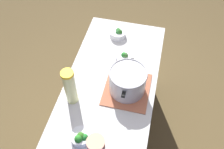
{
  "coord_description": "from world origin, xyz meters",
  "views": [
    {
      "loc": [
        1.11,
        0.26,
        2.4
      ],
      "look_at": [
        0.0,
        0.0,
        0.95
      ],
      "focal_mm": 39.99,
      "sensor_mm": 36.0,
      "label": 1
    }
  ],
  "objects_px": {
    "lemonade_pitcher": "(70,87)",
    "broccoli_bowl_front": "(81,137)",
    "cooking_pot": "(128,81)",
    "broccoli_bowl_center": "(118,33)",
    "broccoli_bowl_back": "(124,57)"
  },
  "relations": [
    {
      "from": "cooking_pot",
      "to": "broccoli_bowl_front",
      "type": "bearing_deg",
      "value": -24.93
    },
    {
      "from": "cooking_pot",
      "to": "broccoli_bowl_front",
      "type": "distance_m",
      "value": 0.49
    },
    {
      "from": "lemonade_pitcher",
      "to": "broccoli_bowl_front",
      "type": "distance_m",
      "value": 0.33
    },
    {
      "from": "lemonade_pitcher",
      "to": "broccoli_bowl_center",
      "type": "bearing_deg",
      "value": 166.38
    },
    {
      "from": "cooking_pot",
      "to": "broccoli_bowl_center",
      "type": "distance_m",
      "value": 0.57
    },
    {
      "from": "broccoli_bowl_front",
      "to": "broccoli_bowl_back",
      "type": "bearing_deg",
      "value": 170.11
    },
    {
      "from": "lemonade_pitcher",
      "to": "broccoli_bowl_center",
      "type": "height_order",
      "value": "lemonade_pitcher"
    },
    {
      "from": "cooking_pot",
      "to": "broccoli_bowl_back",
      "type": "xyz_separation_m",
      "value": [
        -0.29,
        -0.08,
        -0.08
      ]
    },
    {
      "from": "broccoli_bowl_center",
      "to": "cooking_pot",
      "type": "bearing_deg",
      "value": 18.99
    },
    {
      "from": "lemonade_pitcher",
      "to": "cooking_pot",
      "type": "bearing_deg",
      "value": 115.69
    },
    {
      "from": "broccoli_bowl_center",
      "to": "broccoli_bowl_back",
      "type": "distance_m",
      "value": 0.27
    },
    {
      "from": "lemonade_pitcher",
      "to": "broccoli_bowl_back",
      "type": "xyz_separation_m",
      "value": [
        -0.46,
        0.28,
        -0.13
      ]
    },
    {
      "from": "cooking_pot",
      "to": "broccoli_bowl_front",
      "type": "xyz_separation_m",
      "value": [
        0.44,
        -0.21,
        -0.07
      ]
    },
    {
      "from": "broccoli_bowl_center",
      "to": "broccoli_bowl_back",
      "type": "bearing_deg",
      "value": 22.71
    },
    {
      "from": "lemonade_pitcher",
      "to": "broccoli_bowl_front",
      "type": "relative_size",
      "value": 2.34
    }
  ]
}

